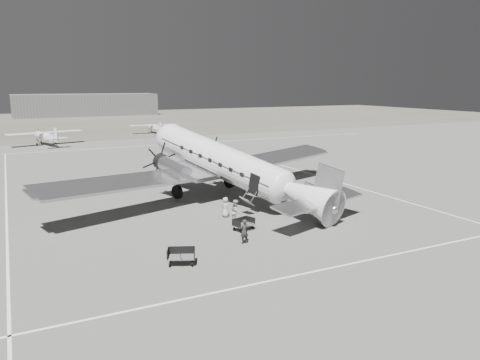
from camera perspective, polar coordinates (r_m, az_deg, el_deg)
name	(u,v)px	position (r m, az deg, el deg)	size (l,w,h in m)	color
ground	(251,204)	(38.45, 1.29, -2.94)	(260.00, 260.00, 0.00)	slate
taxi_line_near	(367,260)	(27.43, 15.20, -9.43)	(60.00, 0.15, 0.01)	white
taxi_line_right	(364,189)	(45.15, 14.91, -1.12)	(0.15, 80.00, 0.01)	white
taxi_line_left	(6,201)	(44.02, -26.61, -2.31)	(0.15, 60.00, 0.01)	white
taxi_line_horizon	(133,147)	(75.59, -12.97, 4.00)	(90.00, 0.15, 0.01)	white
grass_infield	(81,122)	(129.47, -18.78, 6.75)	(260.00, 90.00, 0.01)	#636053
hangar_main	(86,105)	(154.69, -18.30, 8.70)	(42.00, 14.00, 6.60)	slate
dc3_airliner	(229,167)	(38.68, -1.32, 1.63)	(30.99, 21.51, 5.90)	#B1B1B3
light_plane_left	(46,138)	(81.09, -22.54, 4.77)	(11.74, 9.53, 2.44)	white
light_plane_right	(155,128)	(94.82, -10.34, 6.20)	(9.59, 7.78, 1.99)	white
baggage_cart_near	(244,224)	(31.56, 0.44, -5.43)	(1.46, 1.03, 0.82)	#5C5C5C
baggage_cart_far	(181,257)	(26.00, -7.18, -9.25)	(1.58, 1.11, 0.89)	#5C5C5C
ground_crew	(244,231)	(28.93, 0.51, -6.29)	(0.56, 0.37, 1.54)	#2C2C2C
ramp_agent	(236,212)	(32.80, -0.50, -3.91)	(0.86, 0.67, 1.76)	#B7B7B5
passenger	(225,207)	(34.58, -1.79, -3.33)	(0.73, 0.47, 1.49)	#B4B4B2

